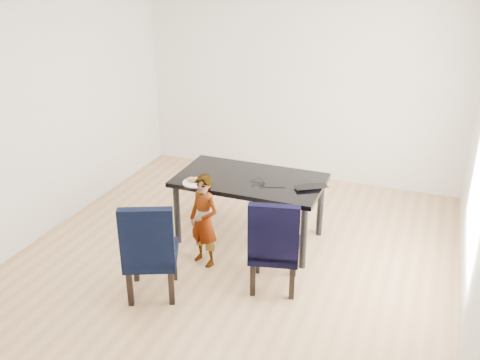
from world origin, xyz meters
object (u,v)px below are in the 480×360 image
at_px(chair_left, 151,247).
at_px(plate, 195,183).
at_px(chair_right, 275,242).
at_px(laptop, 310,185).
at_px(dining_table, 250,209).
at_px(child, 204,221).

bearing_deg(chair_left, plate, 66.07).
bearing_deg(chair_right, laptop, 68.26).
distance_m(dining_table, plate, 0.72).
height_order(dining_table, chair_right, chair_right).
bearing_deg(chair_right, chair_left, -166.28).
relative_size(dining_table, chair_left, 1.60).
xyz_separation_m(chair_left, laptop, (1.17, 1.32, 0.26)).
height_order(chair_left, laptop, chair_left).
bearing_deg(child, plate, 148.69).
bearing_deg(child, chair_left, -89.70).
xyz_separation_m(chair_right, laptop, (0.12, 0.80, 0.28)).
relative_size(plate, laptop, 0.75).
height_order(dining_table, laptop, laptop).
xyz_separation_m(chair_right, plate, (-1.04, 0.44, 0.27)).
bearing_deg(chair_left, child, 45.76).
height_order(chair_right, child, child).
bearing_deg(laptop, child, 3.40).
relative_size(dining_table, laptop, 4.62).
distance_m(dining_table, child, 0.71).
bearing_deg(chair_left, chair_right, 2.90).
distance_m(chair_right, plate, 1.16).
distance_m(dining_table, chair_left, 1.41).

